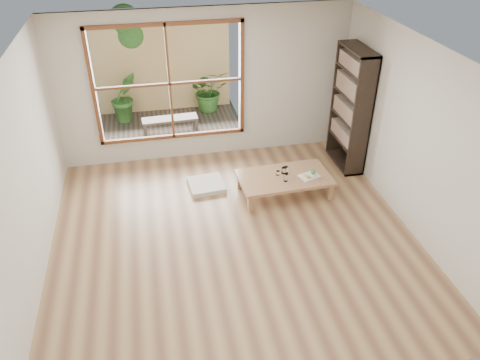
# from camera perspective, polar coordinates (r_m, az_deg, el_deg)

# --- Properties ---
(ground) EXTENTS (5.00, 5.00, 0.00)m
(ground) POSITION_cam_1_polar(r_m,az_deg,el_deg) (6.66, -0.79, -6.78)
(ground) COLOR tan
(ground) RESTS_ON ground
(low_table) EXTENTS (1.47, 0.87, 0.32)m
(low_table) POSITION_cam_1_polar(r_m,az_deg,el_deg) (7.41, 5.44, 0.21)
(low_table) COLOR #A3744F
(low_table) RESTS_ON ground
(floor_cushion) EXTENTS (0.60, 0.60, 0.08)m
(floor_cushion) POSITION_cam_1_polar(r_m,az_deg,el_deg) (7.67, -4.14, -0.60)
(floor_cushion) COLOR white
(floor_cushion) RESTS_ON ground
(bookshelf) EXTENTS (0.33, 0.93, 2.06)m
(bookshelf) POSITION_cam_1_polar(r_m,az_deg,el_deg) (8.09, 13.35, 8.40)
(bookshelf) COLOR black
(bookshelf) RESTS_ON ground
(glass_tall) EXTENTS (0.07, 0.07, 0.13)m
(glass_tall) POSITION_cam_1_polar(r_m,az_deg,el_deg) (7.24, 5.61, 0.32)
(glass_tall) COLOR silver
(glass_tall) RESTS_ON low_table
(glass_mid) EXTENTS (0.07, 0.07, 0.11)m
(glass_mid) POSITION_cam_1_polar(r_m,az_deg,el_deg) (7.45, 5.61, 1.26)
(glass_mid) COLOR silver
(glass_mid) RESTS_ON low_table
(glass_short) EXTENTS (0.08, 0.08, 0.10)m
(glass_short) POSITION_cam_1_polar(r_m,az_deg,el_deg) (7.43, 5.37, 1.15)
(glass_short) COLOR silver
(glass_short) RESTS_ON low_table
(glass_small) EXTENTS (0.06, 0.06, 0.07)m
(glass_small) POSITION_cam_1_polar(r_m,az_deg,el_deg) (7.39, 4.65, 0.86)
(glass_small) COLOR silver
(glass_small) RESTS_ON low_table
(food_tray) EXTENTS (0.36, 0.30, 0.10)m
(food_tray) POSITION_cam_1_polar(r_m,az_deg,el_deg) (7.42, 8.51, 0.59)
(food_tray) COLOR white
(food_tray) RESTS_ON low_table
(deck) EXTENTS (2.80, 2.00, 0.05)m
(deck) POSITION_cam_1_polar(r_m,az_deg,el_deg) (9.61, -8.45, 6.10)
(deck) COLOR #3E362D
(deck) RESTS_ON ground
(garden_bench) EXTENTS (1.08, 0.36, 0.34)m
(garden_bench) POSITION_cam_1_polar(r_m,az_deg,el_deg) (9.27, -8.54, 7.15)
(garden_bench) COLOR black
(garden_bench) RESTS_ON deck
(bamboo_fence) EXTENTS (2.80, 0.06, 1.80)m
(bamboo_fence) POSITION_cam_1_polar(r_m,az_deg,el_deg) (10.19, -9.32, 13.08)
(bamboo_fence) COLOR tan
(bamboo_fence) RESTS_ON ground
(shrub_right) EXTENTS (0.91, 0.83, 0.89)m
(shrub_right) POSITION_cam_1_polar(r_m,az_deg,el_deg) (10.20, -3.82, 10.89)
(shrub_right) COLOR #2F5F23
(shrub_right) RESTS_ON deck
(shrub_left) EXTENTS (0.70, 0.64, 1.02)m
(shrub_left) POSITION_cam_1_polar(r_m,az_deg,el_deg) (9.93, -13.91, 9.80)
(shrub_left) COLOR #2F5F23
(shrub_left) RESTS_ON deck
(garden_tree) EXTENTS (1.04, 0.85, 2.22)m
(garden_tree) POSITION_cam_1_polar(r_m,az_deg,el_deg) (10.26, -13.74, 17.01)
(garden_tree) COLOR #4C3D2D
(garden_tree) RESTS_ON ground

